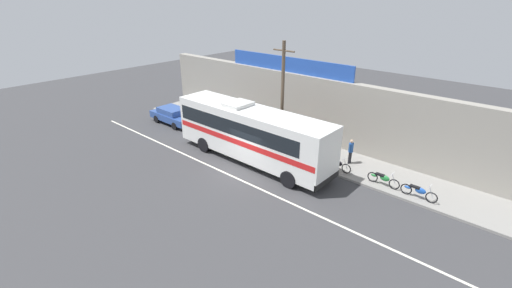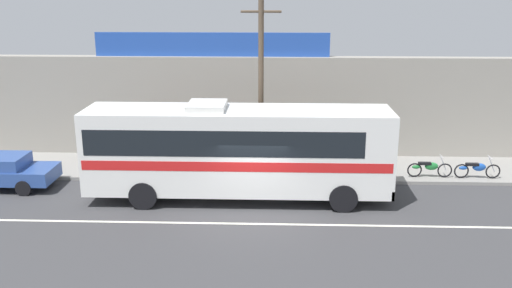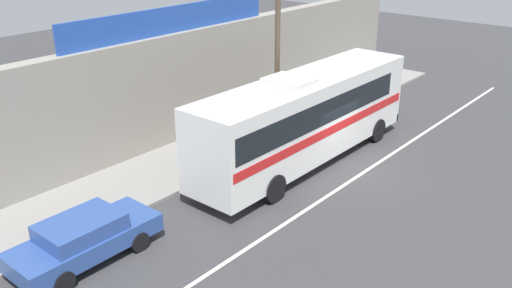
{
  "view_description": "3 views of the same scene",
  "coord_description": "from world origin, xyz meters",
  "px_view_note": "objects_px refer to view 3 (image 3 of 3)",
  "views": [
    {
      "loc": [
        13.28,
        -13.65,
        10.26
      ],
      "look_at": [
        -0.27,
        1.64,
        1.28
      ],
      "focal_mm": 24.23,
      "sensor_mm": 36.0,
      "label": 1
    },
    {
      "loc": [
        0.79,
        -18.59,
        7.95
      ],
      "look_at": [
        0.02,
        2.59,
        1.92
      ],
      "focal_mm": 39.02,
      "sensor_mm": 36.0,
      "label": 2
    },
    {
      "loc": [
        -17.62,
        -10.2,
        9.42
      ],
      "look_at": [
        -2.3,
        2.75,
        1.01
      ],
      "focal_mm": 38.69,
      "sensor_mm": 36.0,
      "label": 3
    }
  ],
  "objects_px": {
    "intercity_bus": "(305,115)",
    "parked_car": "(84,238)",
    "pedestrian_by_curb": "(305,90)",
    "motorcycle_blue": "(325,107)",
    "motorcycle_green": "(374,85)",
    "motorcycle_orange": "(313,114)",
    "utility_pole": "(277,54)",
    "motorcycle_purple": "(355,93)",
    "pedestrian_far_left": "(288,105)"
  },
  "relations": [
    {
      "from": "pedestrian_far_left",
      "to": "motorcycle_purple",
      "type": "bearing_deg",
      "value": -4.76
    },
    {
      "from": "motorcycle_purple",
      "to": "pedestrian_by_curb",
      "type": "relative_size",
      "value": 1.15
    },
    {
      "from": "parked_car",
      "to": "motorcycle_green",
      "type": "relative_size",
      "value": 2.28
    },
    {
      "from": "motorcycle_blue",
      "to": "pedestrian_far_left",
      "type": "height_order",
      "value": "pedestrian_far_left"
    },
    {
      "from": "intercity_bus",
      "to": "motorcycle_purple",
      "type": "bearing_deg",
      "value": 16.62
    },
    {
      "from": "motorcycle_green",
      "to": "motorcycle_orange",
      "type": "bearing_deg",
      "value": -178.36
    },
    {
      "from": "intercity_bus",
      "to": "pedestrian_by_curb",
      "type": "relative_size",
      "value": 6.98
    },
    {
      "from": "utility_pole",
      "to": "motorcycle_green",
      "type": "height_order",
      "value": "utility_pole"
    },
    {
      "from": "motorcycle_purple",
      "to": "motorcycle_green",
      "type": "xyz_separation_m",
      "value": [
        1.97,
        -0.06,
        0.0
      ]
    },
    {
      "from": "parked_car",
      "to": "pedestrian_far_left",
      "type": "distance_m",
      "value": 12.57
    },
    {
      "from": "pedestrian_by_curb",
      "to": "pedestrian_far_left",
      "type": "relative_size",
      "value": 0.94
    },
    {
      "from": "motorcycle_green",
      "to": "motorcycle_blue",
      "type": "relative_size",
      "value": 1.02
    },
    {
      "from": "motorcycle_green",
      "to": "motorcycle_orange",
      "type": "height_order",
      "value": "same"
    },
    {
      "from": "motorcycle_green",
      "to": "pedestrian_far_left",
      "type": "distance_m",
      "value": 7.3
    },
    {
      "from": "utility_pole",
      "to": "motorcycle_orange",
      "type": "relative_size",
      "value": 4.08
    },
    {
      "from": "parked_car",
      "to": "utility_pole",
      "type": "height_order",
      "value": "utility_pole"
    },
    {
      "from": "intercity_bus",
      "to": "motorcycle_orange",
      "type": "relative_size",
      "value": 6.3
    },
    {
      "from": "parked_car",
      "to": "motorcycle_green",
      "type": "distance_m",
      "value": 19.72
    },
    {
      "from": "intercity_bus",
      "to": "pedestrian_far_left",
      "type": "xyz_separation_m",
      "value": [
        2.71,
        2.83,
        -0.9
      ]
    },
    {
      "from": "parked_car",
      "to": "motorcycle_green",
      "type": "bearing_deg",
      "value": 4.34
    },
    {
      "from": "intercity_bus",
      "to": "motorcycle_purple",
      "type": "height_order",
      "value": "intercity_bus"
    },
    {
      "from": "utility_pole",
      "to": "motorcycle_blue",
      "type": "height_order",
      "value": "utility_pole"
    },
    {
      "from": "pedestrian_by_curb",
      "to": "motorcycle_blue",
      "type": "bearing_deg",
      "value": -97.12
    },
    {
      "from": "intercity_bus",
      "to": "pedestrian_by_curb",
      "type": "height_order",
      "value": "intercity_bus"
    },
    {
      "from": "motorcycle_orange",
      "to": "motorcycle_green",
      "type": "bearing_deg",
      "value": 1.64
    },
    {
      "from": "parked_car",
      "to": "motorcycle_purple",
      "type": "distance_m",
      "value": 17.77
    },
    {
      "from": "pedestrian_by_curb",
      "to": "intercity_bus",
      "type": "bearing_deg",
      "value": -144.9
    },
    {
      "from": "motorcycle_green",
      "to": "pedestrian_by_curb",
      "type": "distance_m",
      "value": 4.93
    },
    {
      "from": "intercity_bus",
      "to": "motorcycle_green",
      "type": "relative_size",
      "value": 5.96
    },
    {
      "from": "motorcycle_blue",
      "to": "pedestrian_far_left",
      "type": "distance_m",
      "value": 2.5
    },
    {
      "from": "motorcycle_purple",
      "to": "utility_pole",
      "type": "bearing_deg",
      "value": -177.72
    },
    {
      "from": "motorcycle_blue",
      "to": "motorcycle_orange",
      "type": "height_order",
      "value": "same"
    },
    {
      "from": "intercity_bus",
      "to": "parked_car",
      "type": "distance_m",
      "value": 9.82
    },
    {
      "from": "parked_car",
      "to": "pedestrian_by_curb",
      "type": "xyz_separation_m",
      "value": [
        14.96,
        2.86,
        0.36
      ]
    },
    {
      "from": "motorcycle_purple",
      "to": "pedestrian_by_curb",
      "type": "distance_m",
      "value": 3.09
    },
    {
      "from": "motorcycle_green",
      "to": "pedestrian_far_left",
      "type": "height_order",
      "value": "pedestrian_far_left"
    },
    {
      "from": "parked_car",
      "to": "pedestrian_far_left",
      "type": "relative_size",
      "value": 2.51
    },
    {
      "from": "utility_pole",
      "to": "motorcycle_blue",
      "type": "xyz_separation_m",
      "value": [
        4.2,
        0.21,
        -3.44
      ]
    },
    {
      "from": "intercity_bus",
      "to": "motorcycle_orange",
      "type": "bearing_deg",
      "value": 29.42
    },
    {
      "from": "parked_car",
      "to": "motorcycle_purple",
      "type": "height_order",
      "value": "parked_car"
    },
    {
      "from": "intercity_bus",
      "to": "utility_pole",
      "type": "bearing_deg",
      "value": 67.18
    },
    {
      "from": "motorcycle_blue",
      "to": "motorcycle_purple",
      "type": "bearing_deg",
      "value": 1.48
    },
    {
      "from": "intercity_bus",
      "to": "parked_car",
      "type": "height_order",
      "value": "intercity_bus"
    },
    {
      "from": "intercity_bus",
      "to": "pedestrian_far_left",
      "type": "height_order",
      "value": "intercity_bus"
    },
    {
      "from": "intercity_bus",
      "to": "motorcycle_green",
      "type": "xyz_separation_m",
      "value": [
        9.97,
        2.33,
        -1.5
      ]
    },
    {
      "from": "intercity_bus",
      "to": "utility_pole",
      "type": "xyz_separation_m",
      "value": [
        0.89,
        2.11,
        1.94
      ]
    },
    {
      "from": "motorcycle_blue",
      "to": "pedestrian_far_left",
      "type": "xyz_separation_m",
      "value": [
        -2.38,
        0.52,
        0.6
      ]
    },
    {
      "from": "parked_car",
      "to": "motorcycle_green",
      "type": "height_order",
      "value": "parked_car"
    },
    {
      "from": "utility_pole",
      "to": "motorcycle_orange",
      "type": "height_order",
      "value": "utility_pole"
    },
    {
      "from": "motorcycle_green",
      "to": "pedestrian_far_left",
      "type": "xyz_separation_m",
      "value": [
        -7.26,
        0.5,
        0.6
      ]
    }
  ]
}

